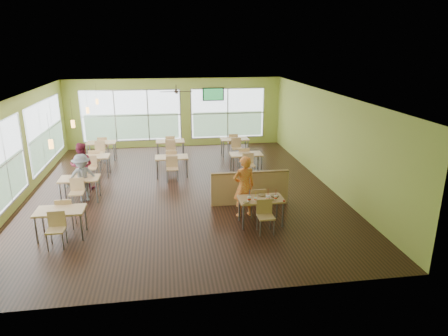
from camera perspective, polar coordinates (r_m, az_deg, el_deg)
The scene contains 20 objects.
room at distance 13.16m, azimuth -6.19°, elevation 3.47°, with size 12.00×12.04×3.20m.
window_bays at distance 16.33m, azimuth -16.02°, elevation 5.20°, with size 9.24×10.24×2.38m.
main_table at distance 10.89m, azimuth 5.31°, elevation -4.92°, with size 1.22×1.52×0.87m.
half_wall_divider at distance 12.25m, azimuth 3.70°, elevation -2.82°, with size 2.40×0.14×1.04m.
dining_tables at distance 15.07m, azimuth -10.35°, elevation 1.29°, with size 6.92×8.72×0.87m.
pendant_lights at distance 13.91m, azimuth -19.81°, elevation 6.90°, with size 0.11×7.31×0.86m.
ceiling_fan at distance 15.88m, azimuth -6.84°, elevation 10.80°, with size 1.25×1.25×0.29m.
tv_backwall at distance 18.94m, azimuth -1.55°, elevation 10.49°, with size 1.00×0.07×0.60m.
man_plaid at distance 11.27m, azimuth 2.88°, elevation -2.66°, with size 0.65×0.43×1.78m, color #F14D1A.
patron_maroon at distance 14.23m, azimuth -19.66°, elevation 0.27°, with size 0.78×0.61×1.61m, color maroon.
patron_grey at distance 13.14m, azimuth -19.54°, elevation -1.31°, with size 0.98×0.56×1.52m, color slate.
cup_blue at distance 10.59m, azimuth 3.62°, elevation -4.42°, with size 0.10×0.10×0.37m.
cup_yellow at distance 10.61m, azimuth 4.53°, elevation -4.46°, with size 0.08×0.08×0.30m.
cup_red_near at distance 10.68m, azimuth 6.29°, elevation -4.29°, with size 0.11×0.11×0.38m.
cup_red_far at distance 10.76m, azimuth 7.39°, elevation -4.21°, with size 0.09×0.09×0.33m.
food_basket at distance 10.96m, azimuth 7.27°, elevation -4.00°, with size 0.23×0.23×0.05m.
ketchup_cup at distance 10.72m, azimuth 8.57°, elevation -4.67°, with size 0.06×0.06×0.03m, color #941E09.
wrapper_left at distance 10.51m, azimuth 3.17°, elevation -4.91°, with size 0.16×0.14×0.04m, color #A88751.
wrapper_mid at distance 11.01m, azimuth 5.40°, elevation -3.84°, with size 0.23×0.20×0.06m, color #A88751.
wrapper_right at distance 10.74m, azimuth 6.78°, elevation -4.51°, with size 0.16×0.14×0.04m, color #A88751.
Camera 1 is at (-0.47, -12.76, 4.78)m, focal length 32.00 mm.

